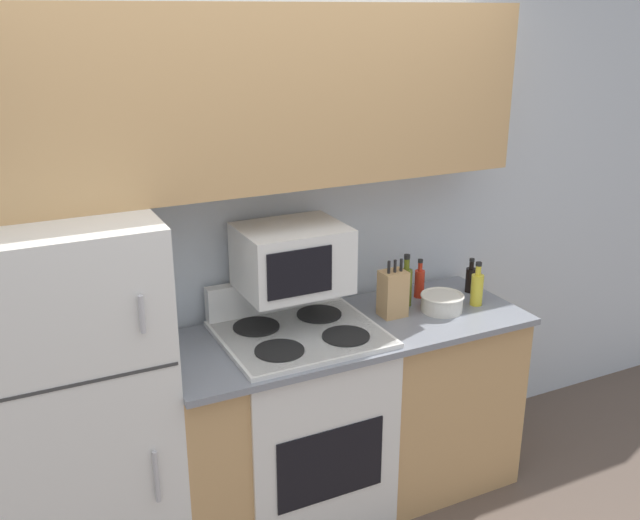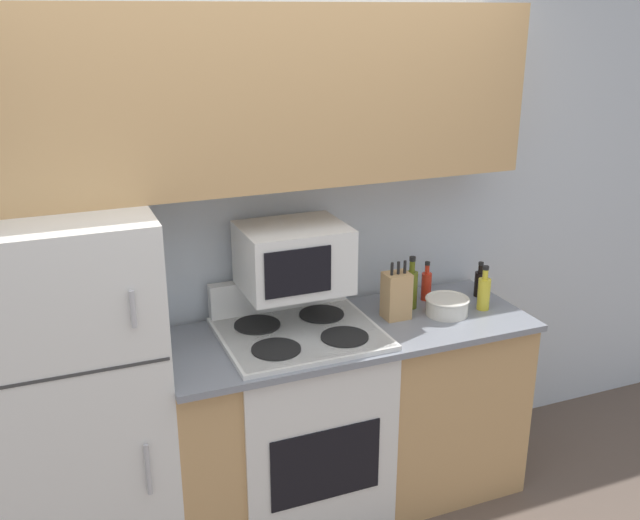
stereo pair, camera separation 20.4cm
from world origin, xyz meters
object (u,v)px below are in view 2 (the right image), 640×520
at_px(knife_block, 396,295).
at_px(stove, 301,422).
at_px(bottle_cooking_spray, 484,292).
at_px(bottle_hot_sauce, 426,285).
at_px(bottle_olive_oil, 411,288).
at_px(bowl, 447,305).
at_px(bottle_soy_sauce, 480,283).
at_px(microwave, 293,257).
at_px(refrigerator, 76,404).

bearing_deg(knife_block, stove, -178.21).
distance_m(stove, bottle_cooking_spray, 1.07).
height_order(knife_block, bottle_cooking_spray, knife_block).
xyz_separation_m(bottle_hot_sauce, bottle_olive_oil, (-0.12, -0.06, 0.02)).
relative_size(bottle_hot_sauce, bottle_olive_oil, 0.77).
bearing_deg(bowl, knife_block, 166.43).
distance_m(stove, knife_block, 0.74).
bearing_deg(bowl, bottle_olive_oil, 130.34).
distance_m(stove, bottle_soy_sauce, 1.13).
bearing_deg(bottle_olive_oil, microwave, 178.99).
xyz_separation_m(refrigerator, bottle_olive_oil, (1.57, 0.07, 0.24)).
relative_size(stove, microwave, 2.42).
bearing_deg(refrigerator, bottle_soy_sauce, 2.15).
bearing_deg(stove, bottle_soy_sauce, 5.46).
distance_m(bottle_hot_sauce, bottle_olive_oil, 0.13).
height_order(bottle_hot_sauce, bottle_soy_sauce, bottle_hot_sauce).
height_order(refrigerator, bottle_hot_sauce, refrigerator).
distance_m(knife_block, bottle_cooking_spray, 0.44).
distance_m(refrigerator, bottle_olive_oil, 1.60).
relative_size(stove, bottle_cooking_spray, 5.08).
relative_size(knife_block, bottle_hot_sauce, 1.41).
xyz_separation_m(stove, bottle_soy_sauce, (1.00, 0.10, 0.51)).
relative_size(microwave, bowl, 2.20).
xyz_separation_m(refrigerator, bowl, (1.69, -0.07, 0.19)).
height_order(stove, bottle_olive_oil, bottle_olive_oil).
relative_size(refrigerator, bottle_soy_sauce, 8.85).
xyz_separation_m(stove, bottle_cooking_spray, (0.92, -0.05, 0.53)).
relative_size(refrigerator, bottle_cooking_spray, 7.24).
bearing_deg(knife_block, bottle_cooking_spray, -8.99).
xyz_separation_m(microwave, bottle_soy_sauce, (0.99, -0.01, -0.26)).
distance_m(refrigerator, stove, 1.01).
distance_m(microwave, knife_block, 0.53).
distance_m(knife_block, bottle_soy_sauce, 0.52).
bearing_deg(bowl, refrigerator, 177.79).
bearing_deg(microwave, bottle_soy_sauce, -0.62).
bearing_deg(bottle_hot_sauce, knife_block, -150.45).
bearing_deg(stove, microwave, 83.46).
height_order(bottle_hot_sauce, bottle_olive_oil, bottle_olive_oil).
bearing_deg(refrigerator, knife_block, -0.27).
xyz_separation_m(microwave, knife_block, (0.47, -0.09, -0.22)).
bearing_deg(bottle_soy_sauce, knife_block, -171.13).
relative_size(microwave, bottle_cooking_spray, 2.10).
xyz_separation_m(refrigerator, stove, (0.96, -0.02, -0.30)).
bearing_deg(stove, knife_block, 1.79).
xyz_separation_m(refrigerator, bottle_hot_sauce, (1.69, 0.13, 0.22)).
relative_size(bowl, bottle_hot_sauce, 1.05).
bearing_deg(stove, bottle_hot_sauce, 11.81).
height_order(bottle_hot_sauce, bottle_cooking_spray, bottle_cooking_spray).
bearing_deg(bottle_hot_sauce, stove, -168.19).
bearing_deg(bottle_hot_sauce, refrigerator, -175.60).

